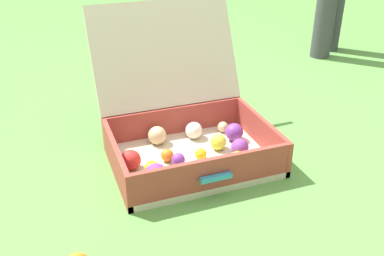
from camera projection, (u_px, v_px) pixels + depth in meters
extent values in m
plane|color=#569342|center=(214.00, 158.00, 1.66)|extent=(16.00, 16.00, 0.00)
cube|color=beige|center=(192.00, 160.00, 1.63)|extent=(0.59, 0.43, 0.03)
cube|color=#9E3D33|center=(116.00, 161.00, 1.52)|extent=(0.02, 0.43, 0.14)
cube|color=#9E3D33|center=(260.00, 134.00, 1.69)|extent=(0.02, 0.43, 0.14)
cube|color=#9E3D33|center=(213.00, 176.00, 1.43)|extent=(0.55, 0.02, 0.14)
cube|color=#9E3D33|center=(175.00, 123.00, 1.77)|extent=(0.55, 0.02, 0.14)
cube|color=beige|center=(165.00, 54.00, 1.74)|extent=(0.59, 0.21, 0.39)
cube|color=teal|center=(216.00, 178.00, 1.41)|extent=(0.11, 0.02, 0.02)
sphere|color=yellow|center=(238.00, 158.00, 1.57)|extent=(0.05, 0.05, 0.05)
sphere|color=yellow|center=(201.00, 154.00, 1.60)|extent=(0.04, 0.04, 0.04)
sphere|color=#CCDB38|center=(218.00, 142.00, 1.66)|extent=(0.06, 0.06, 0.06)
sphere|color=purple|center=(178.00, 160.00, 1.56)|extent=(0.05, 0.05, 0.05)
sphere|color=purple|center=(240.00, 147.00, 1.62)|extent=(0.07, 0.07, 0.07)
sphere|color=white|center=(194.00, 130.00, 1.74)|extent=(0.07, 0.07, 0.07)
sphere|color=yellow|center=(152.00, 168.00, 1.51)|extent=(0.05, 0.05, 0.05)
sphere|color=navy|center=(191.00, 175.00, 1.46)|extent=(0.07, 0.07, 0.07)
sphere|color=purple|center=(234.00, 132.00, 1.72)|extent=(0.07, 0.07, 0.07)
sphere|color=#D1B784|center=(157.00, 135.00, 1.70)|extent=(0.07, 0.07, 0.07)
sphere|color=#D1B784|center=(223.00, 127.00, 1.79)|extent=(0.04, 0.04, 0.04)
sphere|color=purple|center=(156.00, 175.00, 1.45)|extent=(0.08, 0.08, 0.08)
sphere|color=red|center=(131.00, 160.00, 1.53)|extent=(0.07, 0.07, 0.07)
sphere|color=orange|center=(167.00, 155.00, 1.59)|extent=(0.05, 0.05, 0.05)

